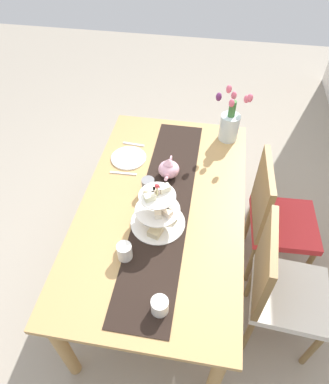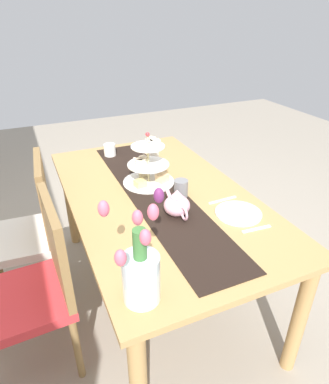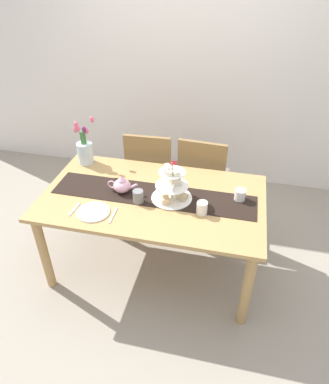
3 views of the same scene
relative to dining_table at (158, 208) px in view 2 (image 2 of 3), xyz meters
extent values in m
plane|color=gray|center=(0.00, 0.00, -0.63)|extent=(8.00, 8.00, 0.00)
cube|color=tan|center=(0.00, 0.00, 0.08)|extent=(1.64, 0.94, 0.03)
cylinder|color=tan|center=(-0.75, -0.40, -0.28)|extent=(0.07, 0.07, 0.69)
cylinder|color=tan|center=(0.75, -0.40, -0.28)|extent=(0.07, 0.07, 0.69)
cylinder|color=tan|center=(0.75, 0.40, -0.28)|extent=(0.07, 0.07, 0.69)
cylinder|color=olive|center=(-0.02, 0.60, -0.42)|extent=(0.04, 0.04, 0.41)
cylinder|color=olive|center=(-0.38, 0.58, -0.42)|extent=(0.04, 0.04, 0.41)
cube|color=red|center=(-0.21, 0.77, -0.19)|extent=(0.44, 0.44, 0.05)
cube|color=olive|center=(-0.20, 0.58, 0.06)|extent=(0.42, 0.05, 0.45)
cylinder|color=olive|center=(0.46, 0.58, -0.42)|extent=(0.04, 0.04, 0.41)
cylinder|color=olive|center=(0.10, 0.60, -0.42)|extent=(0.04, 0.04, 0.41)
cube|color=silver|center=(0.30, 0.77, -0.19)|extent=(0.45, 0.45, 0.05)
cube|color=olive|center=(0.28, 0.58, 0.06)|extent=(0.42, 0.06, 0.45)
cube|color=black|center=(0.00, 0.01, 0.10)|extent=(1.52, 0.30, 0.00)
cylinder|color=beige|center=(0.14, 0.00, 0.24)|extent=(0.01, 0.01, 0.28)
cylinder|color=white|center=(0.14, 0.00, 0.10)|extent=(0.30, 0.30, 0.01)
cylinder|color=white|center=(0.14, 0.00, 0.21)|extent=(0.24, 0.24, 0.01)
cylinder|color=white|center=(0.14, 0.00, 0.32)|extent=(0.19, 0.19, 0.01)
cube|color=beige|center=(0.22, 0.00, 0.13)|extent=(0.09, 0.08, 0.04)
cube|color=#D9CC7E|center=(0.10, 0.07, 0.13)|extent=(0.06, 0.07, 0.04)
cube|color=beige|center=(0.11, -0.07, 0.13)|extent=(0.08, 0.08, 0.04)
cube|color=#EEE1C7|center=(0.18, 0.01, 0.23)|extent=(0.06, 0.05, 0.03)
cube|color=beige|center=(0.17, 0.05, 0.23)|extent=(0.06, 0.07, 0.03)
cube|color=beige|center=(0.14, 0.05, 0.23)|extent=(0.04, 0.06, 0.03)
cube|color=beige|center=(0.11, 0.03, 0.34)|extent=(0.06, 0.07, 0.03)
cube|color=silver|center=(0.11, -0.01, 0.34)|extent=(0.06, 0.05, 0.03)
cube|color=#F1E3C3|center=(0.14, -0.04, 0.34)|extent=(0.04, 0.06, 0.03)
cube|color=#EBE7BE|center=(0.18, -0.03, 0.34)|extent=(0.06, 0.07, 0.03)
sphere|color=red|center=(0.14, 0.00, 0.39)|extent=(0.02, 0.02, 0.02)
ellipsoid|color=#E5A8BC|center=(-0.24, 0.00, 0.15)|extent=(0.13, 0.13, 0.10)
cone|color=#E5A8BC|center=(-0.24, 0.00, 0.22)|extent=(0.06, 0.06, 0.04)
cylinder|color=#E5A8BC|center=(-0.15, 0.00, 0.16)|extent=(0.07, 0.02, 0.06)
torus|color=#E5A8BC|center=(-0.32, 0.00, 0.15)|extent=(0.07, 0.01, 0.07)
cylinder|color=silver|center=(-0.68, 0.35, 0.19)|extent=(0.13, 0.13, 0.18)
cylinder|color=#3D7538|center=(-0.68, 0.35, 0.33)|extent=(0.05, 0.05, 0.12)
ellipsoid|color=#E5607A|center=(-0.63, 0.33, 0.41)|extent=(0.04, 0.04, 0.06)
ellipsoid|color=#E5607A|center=(-0.62, 0.44, 0.46)|extent=(0.04, 0.04, 0.06)
ellipsoid|color=#E5607A|center=(-0.75, 0.43, 0.37)|extent=(0.04, 0.04, 0.06)
ellipsoid|color=#E5607A|center=(-0.73, 0.34, 0.40)|extent=(0.04, 0.04, 0.06)
ellipsoid|color=#E5607A|center=(-0.70, 0.31, 0.46)|extent=(0.04, 0.04, 0.06)
ellipsoid|color=#6B2860|center=(-0.61, 0.25, 0.46)|extent=(0.04, 0.04, 0.06)
cylinder|color=white|center=(0.63, 0.10, 0.14)|extent=(0.08, 0.08, 0.08)
cylinder|color=white|center=(-0.35, -0.28, 0.10)|extent=(0.23, 0.23, 0.01)
cube|color=silver|center=(-0.50, -0.28, 0.10)|extent=(0.03, 0.15, 0.01)
cube|color=silver|center=(-0.21, -0.28, 0.10)|extent=(0.02, 0.17, 0.01)
cylinder|color=slate|center=(-0.08, -0.10, 0.15)|extent=(0.08, 0.08, 0.09)
cylinder|color=white|center=(0.38, -0.12, 0.14)|extent=(0.08, 0.08, 0.09)
camera|label=1|loc=(1.29, 0.23, 1.61)|focal=32.37mm
camera|label=2|loc=(-1.49, 0.61, 0.99)|focal=31.19mm
camera|label=3|loc=(0.56, -2.02, 1.61)|focal=32.52mm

